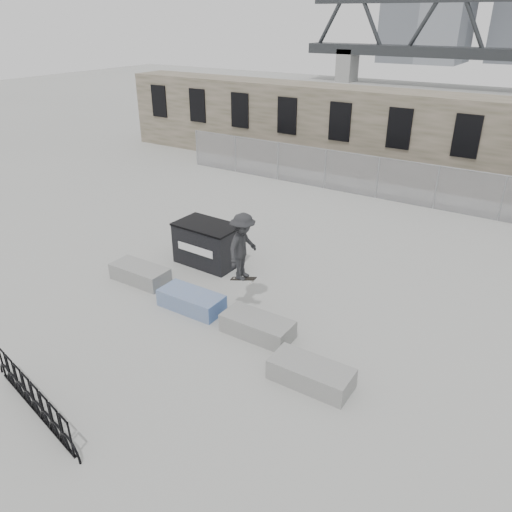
{
  "coord_description": "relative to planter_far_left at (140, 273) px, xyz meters",
  "views": [
    {
      "loc": [
        7.55,
        -9.95,
        8.02
      ],
      "look_at": [
        0.07,
        1.68,
        1.3
      ],
      "focal_mm": 35.0,
      "sensor_mm": 36.0,
      "label": 1
    }
  ],
  "objects": [
    {
      "name": "stone_wall",
      "position": [
        3.59,
        15.97,
        1.96
      ],
      "size": [
        36.0,
        2.58,
        4.5
      ],
      "color": "#625A48",
      "rests_on": "ground"
    },
    {
      "name": "bike_rack",
      "position": [
        2.43,
        -5.73,
        0.15
      ],
      "size": [
        3.96,
        0.88,
        0.9
      ],
      "rotation": [
        0.0,
        0.0,
        -0.21
      ],
      "color": "black",
      "rests_on": "ground"
    },
    {
      "name": "planter_center_right",
      "position": [
        4.95,
        -0.51,
        0.0
      ],
      "size": [
        2.0,
        0.9,
        0.54
      ],
      "color": "gray",
      "rests_on": "ground"
    },
    {
      "name": "dumpster",
      "position": [
        1.08,
        2.3,
        0.46
      ],
      "size": [
        2.29,
        1.44,
        1.48
      ],
      "rotation": [
        0.0,
        0.0,
        -0.03
      ],
      "color": "black",
      "rests_on": "ground"
    },
    {
      "name": "planter_center_left",
      "position": [
        2.54,
        -0.43,
        0.0
      ],
      "size": [
        2.0,
        0.9,
        0.54
      ],
      "color": "#395FAC",
      "rests_on": "ground"
    },
    {
      "name": "planter_far_left",
      "position": [
        0.0,
        0.0,
        0.0
      ],
      "size": [
        2.0,
        0.9,
        0.54
      ],
      "color": "gray",
      "rests_on": "ground"
    },
    {
      "name": "ground",
      "position": [
        3.59,
        -0.27,
        -0.29
      ],
      "size": [
        120.0,
        120.0,
        0.0
      ],
      "primitive_type": "plane",
      "color": "#A4A5A0",
      "rests_on": "ground"
    },
    {
      "name": "planter_offset",
      "position": [
        7.12,
        -1.52,
        0.0
      ],
      "size": [
        2.0,
        0.9,
        0.54
      ],
      "color": "gray",
      "rests_on": "ground"
    },
    {
      "name": "skateboarder",
      "position": [
        3.86,
        0.42,
        1.76
      ],
      "size": [
        0.84,
        1.35,
        2.14
      ],
      "rotation": [
        0.0,
        0.0,
        1.64
      ],
      "color": "#252628",
      "rests_on": "ground"
    },
    {
      "name": "chainlink_fence",
      "position": [
        3.59,
        12.23,
        0.75
      ],
      "size": [
        22.06,
        0.06,
        2.02
      ],
      "color": "gray",
      "rests_on": "ground"
    }
  ]
}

